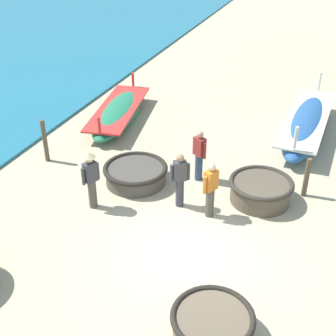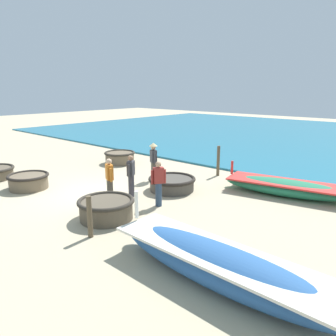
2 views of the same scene
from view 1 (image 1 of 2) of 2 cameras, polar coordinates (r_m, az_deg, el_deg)
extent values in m
plane|color=#BCAD8C|center=(11.26, 2.51, -9.95)|extent=(80.00, 80.00, 0.00)
cylinder|color=#4C473F|center=(13.56, -3.96, -0.88)|extent=(1.73, 1.73, 0.47)
torus|color=#28231E|center=(13.44, -4.00, -0.03)|extent=(1.87, 1.87, 0.14)
cylinder|color=brown|center=(12.96, 11.20, -2.84)|extent=(1.62, 1.62, 0.58)
torus|color=#332D26|center=(12.80, 11.33, -1.77)|extent=(1.75, 1.75, 0.13)
cylinder|color=brown|center=(9.33, 5.40, -18.73)|extent=(1.49, 1.49, 0.54)
torus|color=#28231E|center=(9.13, 5.49, -17.63)|extent=(1.60, 1.60, 0.12)
ellipsoid|color=#285693|center=(16.80, 16.47, 5.08)|extent=(1.39, 5.55, 0.79)
cube|color=silver|center=(16.70, 16.60, 5.85)|extent=(1.43, 5.11, 0.06)
cylinder|color=silver|center=(18.89, 17.99, 10.02)|extent=(0.10, 0.10, 0.71)
cylinder|color=silver|center=(14.21, 15.30, 3.57)|extent=(0.10, 0.10, 0.71)
ellipsoid|color=#237551|center=(17.35, -6.04, 6.71)|extent=(2.14, 4.82, 0.60)
cube|color=red|center=(17.27, -6.08, 7.29)|extent=(2.12, 4.47, 0.06)
cylinder|color=red|center=(19.06, -4.30, 10.74)|extent=(0.10, 0.10, 0.54)
cylinder|color=red|center=(15.29, -8.40, 5.22)|extent=(0.10, 0.10, 0.54)
cylinder|color=#2D425B|center=(13.60, 3.77, 0.11)|extent=(0.22, 0.22, 0.82)
cube|color=maroon|center=(13.27, 3.87, 2.63)|extent=(0.40, 0.36, 0.54)
sphere|color=tan|center=(13.09, 3.93, 4.10)|extent=(0.20, 0.20, 0.20)
cylinder|color=maroon|center=(13.15, 4.49, 2.08)|extent=(0.09, 0.09, 0.48)
cylinder|color=maroon|center=(13.44, 3.24, 2.80)|extent=(0.09, 0.09, 0.48)
cylinder|color=#4C473D|center=(12.57, -9.19, -3.12)|extent=(0.22, 0.22, 0.82)
cube|color=#3D3D42|center=(12.21, -9.45, -0.47)|extent=(0.35, 0.40, 0.54)
sphere|color=tan|center=(12.01, -9.60, 1.07)|extent=(0.20, 0.20, 0.20)
cylinder|color=#3D3D42|center=(12.33, -8.57, -0.32)|extent=(0.09, 0.09, 0.48)
cylinder|color=#3D3D42|center=(12.14, -10.30, -1.03)|extent=(0.09, 0.09, 0.48)
cone|color=#D1BC84|center=(11.95, -9.66, 1.62)|extent=(0.36, 0.36, 0.14)
cylinder|color=#4C473D|center=(12.13, 5.11, -4.19)|extent=(0.22, 0.22, 0.82)
cube|color=orange|center=(11.75, 5.26, -1.48)|extent=(0.34, 0.40, 0.54)
sphere|color=#DBB28E|center=(11.56, 5.35, 0.11)|extent=(0.20, 0.20, 0.20)
cylinder|color=orange|center=(11.64, 4.52, -2.08)|extent=(0.09, 0.09, 0.48)
cylinder|color=orange|center=(11.92, 5.97, -1.30)|extent=(0.09, 0.09, 0.48)
cylinder|color=#383842|center=(12.46, 1.44, -3.00)|extent=(0.22, 0.22, 0.82)
cube|color=#3D3D42|center=(12.10, 1.48, -0.33)|extent=(0.40, 0.37, 0.54)
sphere|color=#A37556|center=(11.90, 1.50, 1.24)|extent=(0.20, 0.20, 0.20)
cylinder|color=#3D3D42|center=(12.09, 0.45, -0.62)|extent=(0.09, 0.09, 0.48)
cylinder|color=#3D3D42|center=(12.16, 2.49, -0.44)|extent=(0.09, 0.09, 0.48)
cylinder|color=brown|center=(14.88, -14.78, 3.22)|extent=(0.14, 0.14, 1.39)
cylinder|color=brown|center=(13.31, 16.53, -1.11)|extent=(0.14, 0.14, 1.17)
camera|label=2|loc=(19.28, 35.47, 15.30)|focal=35.00mm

